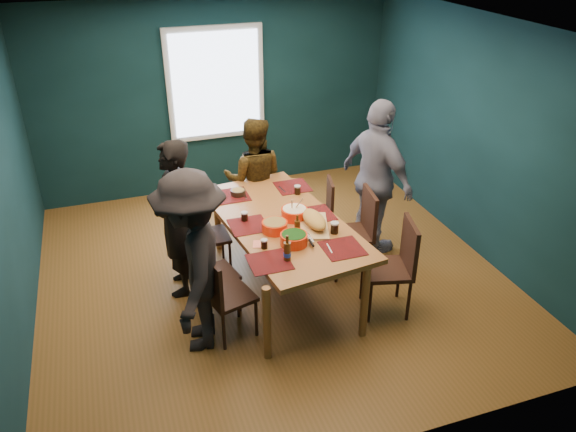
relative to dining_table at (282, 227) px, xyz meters
name	(u,v)px	position (x,y,z in m)	size (l,w,h in m)	color
room	(261,153)	(-0.05, 0.54, 0.62)	(5.01, 5.01, 2.71)	brown
dining_table	(282,227)	(0.00, 0.00, 0.00)	(1.37, 2.32, 0.83)	#9A522E
chair_left_far	(203,231)	(-0.74, 0.59, -0.24)	(0.41, 0.41, 0.88)	black
chair_left_mid	(208,270)	(-0.83, -0.16, -0.26)	(0.46, 0.46, 0.86)	black
chair_left_near	(222,291)	(-0.79, -0.59, -0.23)	(0.50, 0.50, 0.90)	black
chair_right_far	(322,207)	(0.76, 0.76, -0.27)	(0.45, 0.45, 0.83)	black
chair_right_mid	(359,226)	(0.90, 0.03, -0.18)	(0.51, 0.51, 0.99)	black
chair_right_near	(397,261)	(0.95, -0.74, -0.17)	(0.55, 0.55, 1.01)	black
person_far_left	(176,219)	(-1.04, 0.34, 0.10)	(0.62, 0.41, 1.71)	black
person_back	(254,179)	(0.04, 1.20, 0.02)	(0.75, 0.58, 1.54)	black
person_right	(377,179)	(1.28, 0.40, 0.18)	(1.09, 0.45, 1.86)	silver
person_near_left	(193,263)	(-1.03, -0.58, 0.13)	(1.14, 0.66, 1.77)	black
bowl_salad	(275,226)	(-0.14, -0.19, 0.14)	(0.26, 0.26, 0.11)	red
bowl_dumpling	(294,213)	(0.13, 0.00, 0.14)	(0.27, 0.27, 0.26)	red
bowl_herbs	(294,239)	(-0.05, -0.49, 0.14)	(0.26, 0.26, 0.12)	red
cutting_board	(314,221)	(0.26, -0.24, 0.15)	(0.42, 0.70, 0.15)	tan
small_bowl	(238,192)	(-0.29, 0.71, 0.12)	(0.17, 0.17, 0.07)	black
beer_bottle_a	(287,251)	(-0.20, -0.73, 0.17)	(0.07, 0.07, 0.26)	#49280D
beer_bottle_b	(297,227)	(0.04, -0.33, 0.16)	(0.06, 0.06, 0.22)	#49280D
cola_glass_a	(264,243)	(-0.33, -0.46, 0.13)	(0.07, 0.07, 0.09)	black
cola_glass_b	(335,227)	(0.40, -0.42, 0.14)	(0.08, 0.08, 0.12)	black
cola_glass_c	(297,189)	(0.35, 0.52, 0.13)	(0.07, 0.07, 0.10)	black
cola_glass_d	(244,216)	(-0.37, 0.11, 0.13)	(0.07, 0.07, 0.10)	black
napkin_a	(316,212)	(0.39, 0.04, 0.08)	(0.13, 0.13, 0.00)	#FF816B
napkin_b	(260,244)	(-0.35, -0.39, 0.08)	(0.14, 0.14, 0.00)	#FF816B
napkin_c	(341,251)	(0.33, -0.76, 0.08)	(0.15, 0.15, 0.00)	#FF816B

